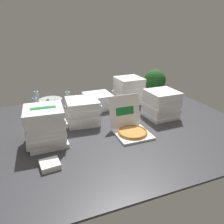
{
  "coord_description": "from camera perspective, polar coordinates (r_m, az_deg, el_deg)",
  "views": [
    {
      "loc": [
        -0.86,
        -2.21,
        1.17
      ],
      "look_at": [
        0.04,
        0.1,
        0.14
      ],
      "focal_mm": 34.71,
      "sensor_mm": 36.0,
      "label": 1
    }
  ],
  "objects": [
    {
      "name": "pizza_stack_left_near",
      "position": [
        2.29,
        -17.18,
        -3.55
      ],
      "size": [
        0.41,
        0.41,
        0.4
      ],
      "color": "white",
      "rests_on": "ground_plane"
    },
    {
      "name": "water_bottle_4",
      "position": [
        3.34,
        -11.53,
        3.54
      ],
      "size": [
        0.06,
        0.06,
        0.22
      ],
      "color": "silver",
      "rests_on": "ground_plane"
    },
    {
      "name": "ice_bucket",
      "position": [
        3.26,
        -15.76,
        2.01
      ],
      "size": [
        0.33,
        0.33,
        0.15
      ],
      "primitive_type": "cylinder",
      "color": "#B7BABF",
      "rests_on": "ground_plane"
    },
    {
      "name": "potted_plant",
      "position": [
        3.6,
        11.17,
        7.55
      ],
      "size": [
        0.35,
        0.35,
        0.48
      ],
      "color": "#513323",
      "rests_on": "ground_plane"
    },
    {
      "name": "water_bottle_1",
      "position": [
        3.05,
        -16.31,
        1.22
      ],
      "size": [
        0.06,
        0.06,
        0.22
      ],
      "color": "white",
      "rests_on": "ground_plane"
    },
    {
      "name": "pizza_stack_center_near",
      "position": [
        3.36,
        4.37,
        5.69
      ],
      "size": [
        0.41,
        0.4,
        0.4
      ],
      "color": "white",
      "rests_on": "ground_plane"
    },
    {
      "name": "open_pizza_box",
      "position": [
        2.47,
        4.85,
        -3.86
      ],
      "size": [
        0.38,
        0.47,
        0.39
      ],
      "color": "white",
      "rests_on": "ground_plane"
    },
    {
      "name": "ground_plane",
      "position": [
        2.65,
        -0.02,
        -3.89
      ],
      "size": [
        3.2,
        2.4,
        0.02
      ],
      "primitive_type": "cube",
      "color": "#38383D"
    },
    {
      "name": "water_bottle_2",
      "position": [
        3.01,
        -18.77,
        0.59
      ],
      "size": [
        0.06,
        0.06,
        0.22
      ],
      "color": "silver",
      "rests_on": "ground_plane"
    },
    {
      "name": "water_bottle_5",
      "position": [
        3.5,
        -19.18,
        3.56
      ],
      "size": [
        0.06,
        0.06,
        0.22
      ],
      "color": "white",
      "rests_on": "ground_plane"
    },
    {
      "name": "pizza_stack_right_far",
      "position": [
        2.69,
        -7.78,
        0.18
      ],
      "size": [
        0.41,
        0.42,
        0.31
      ],
      "color": "white",
      "rests_on": "ground_plane"
    },
    {
      "name": "pizza_stack_right_mid",
      "position": [
        2.92,
        12.83,
        2.08
      ],
      "size": [
        0.42,
        0.41,
        0.35
      ],
      "color": "white",
      "rests_on": "ground_plane"
    },
    {
      "name": "pizza_stack_right_near",
      "position": [
        3.15,
        -3.9,
        2.85
      ],
      "size": [
        0.41,
        0.42,
        0.22
      ],
      "color": "white",
      "rests_on": "ground_plane"
    },
    {
      "name": "water_bottle_0",
      "position": [
        2.99,
        -14.49,
        0.99
      ],
      "size": [
        0.06,
        0.06,
        0.22
      ],
      "color": "silver",
      "rests_on": "ground_plane"
    },
    {
      "name": "napkin_pile",
      "position": [
        2.01,
        -16.01,
        -13.16
      ],
      "size": [
        0.18,
        0.18,
        0.05
      ],
      "primitive_type": "cube",
      "rotation": [
        0.0,
        0.0,
        0.1
      ],
      "color": "white",
      "rests_on": "ground_plane"
    },
    {
      "name": "water_bottle_3",
      "position": [
        3.2,
        -19.52,
        1.77
      ],
      "size": [
        0.06,
        0.06,
        0.22
      ],
      "color": "silver",
      "rests_on": "ground_plane"
    }
  ]
}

